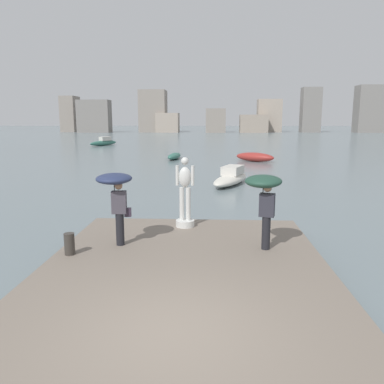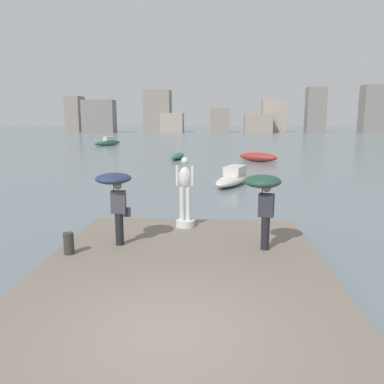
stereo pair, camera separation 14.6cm
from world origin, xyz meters
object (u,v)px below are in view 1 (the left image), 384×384
object	(u,v)px
statue_white_figure	(185,198)
boat_leftward	(255,157)
boat_near	(231,178)
boat_far	(104,142)
onlooker_right	(264,191)
boat_mid	(174,156)
onlooker_left	(116,189)
mooring_bollard	(69,244)

from	to	relation	value
statue_white_figure	boat_leftward	distance (m)	23.92
boat_near	boat_far	distance (m)	37.69
onlooker_right	boat_leftward	xyz separation A→B (m)	(2.53, 25.45, -1.54)
boat_far	boat_mid	bearing A→B (deg)	-57.61
statue_white_figure	onlooker_left	world-z (taller)	statue_white_figure
boat_near	onlooker_left	bearing A→B (deg)	-106.21
statue_white_figure	onlooker_right	world-z (taller)	statue_white_figure
mooring_bollard	boat_near	world-z (taller)	boat_near
statue_white_figure	boat_far	world-z (taller)	statue_white_figure
boat_far	statue_white_figure	bearing A→B (deg)	-71.26
boat_near	boat_mid	world-z (taller)	boat_near
statue_white_figure	boat_far	size ratio (longest dim) A/B	0.40
mooring_bollard	boat_near	xyz separation A→B (m)	(4.68, 13.44, -0.29)
boat_far	boat_near	bearing A→B (deg)	-63.19
statue_white_figure	onlooker_left	size ratio (longest dim) A/B	1.12
boat_mid	boat_near	bearing A→B (deg)	-71.66
onlooker_right	boat_far	world-z (taller)	onlooker_right
mooring_bollard	boat_far	xyz separation A→B (m)	(-12.32, 47.08, -0.19)
onlooker_right	boat_far	xyz separation A→B (m)	(-17.22, 46.36, -1.46)
boat_mid	boat_far	xyz separation A→B (m)	(-12.26, 19.32, 0.18)
mooring_bollard	boat_mid	xyz separation A→B (m)	(-0.07, 27.76, -0.38)
boat_far	boat_leftward	world-z (taller)	boat_far
statue_white_figure	boat_mid	xyz separation A→B (m)	(-2.78, 25.02, -1.02)
statue_white_figure	onlooker_left	bearing A→B (deg)	-131.65
statue_white_figure	boat_mid	size ratio (longest dim) A/B	0.58
onlooker_right	boat_far	distance (m)	49.47
boat_far	boat_leftward	size ratio (longest dim) A/B	1.45
statue_white_figure	boat_near	world-z (taller)	statue_white_figure
boat_near	onlooker_right	bearing A→B (deg)	-89.02
statue_white_figure	onlooker_right	distance (m)	3.04
boat_leftward	boat_mid	bearing A→B (deg)	168.04
onlooker_left	boat_leftward	distance (m)	26.18
onlooker_left	boat_near	bearing A→B (deg)	73.79
onlooker_right	boat_leftward	distance (m)	25.62
boat_mid	boat_leftward	size ratio (longest dim) A/B	1.00
boat_leftward	onlooker_right	bearing A→B (deg)	-95.67
boat_mid	boat_far	world-z (taller)	boat_far
onlooker_left	onlooker_right	xyz separation A→B (m)	(3.88, -0.11, 0.01)
statue_white_figure	boat_leftward	world-z (taller)	statue_white_figure
boat_near	boat_leftward	bearing A→B (deg)	77.83
statue_white_figure	mooring_bollard	size ratio (longest dim) A/B	4.00
onlooker_left	boat_near	xyz separation A→B (m)	(3.66, 12.61, -1.54)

